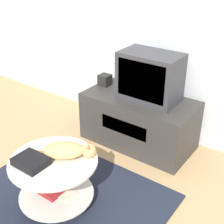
{
  "coord_description": "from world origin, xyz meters",
  "views": [
    {
      "loc": [
        1.43,
        -1.31,
        1.84
      ],
      "look_at": [
        0.05,
        0.58,
        0.6
      ],
      "focal_mm": 50.0,
      "sensor_mm": 36.0,
      "label": 1
    }
  ],
  "objects_px": {
    "tv": "(150,77)",
    "speaker": "(105,80)",
    "dvd_box": "(31,161)",
    "cat": "(67,150)"
  },
  "relations": [
    {
      "from": "tv",
      "to": "speaker",
      "type": "relative_size",
      "value": 4.89
    },
    {
      "from": "tv",
      "to": "speaker",
      "type": "xyz_separation_m",
      "value": [
        -0.56,
        0.03,
        -0.18
      ]
    },
    {
      "from": "speaker",
      "to": "dvd_box",
      "type": "bearing_deg",
      "value": -75.51
    },
    {
      "from": "tv",
      "to": "speaker",
      "type": "height_order",
      "value": "tv"
    },
    {
      "from": "tv",
      "to": "dvd_box",
      "type": "height_order",
      "value": "tv"
    },
    {
      "from": "cat",
      "to": "dvd_box",
      "type": "bearing_deg",
      "value": -156.07
    },
    {
      "from": "speaker",
      "to": "dvd_box",
      "type": "distance_m",
      "value": 1.39
    },
    {
      "from": "speaker",
      "to": "dvd_box",
      "type": "relative_size",
      "value": 0.49
    },
    {
      "from": "speaker",
      "to": "tv",
      "type": "bearing_deg",
      "value": -2.87
    },
    {
      "from": "speaker",
      "to": "dvd_box",
      "type": "height_order",
      "value": "speaker"
    }
  ]
}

